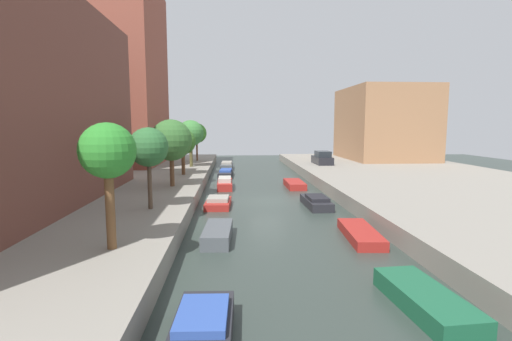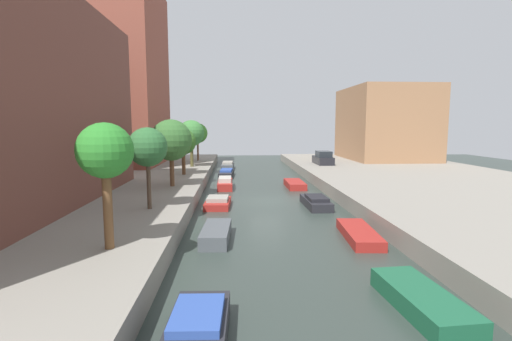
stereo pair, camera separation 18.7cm
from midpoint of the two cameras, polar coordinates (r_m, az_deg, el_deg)
ground_plane at (r=27.80m, az=1.48°, el=-4.69°), size 84.00×84.00×0.00m
quay_left at (r=30.30m, az=-28.12°, el=-3.58°), size 20.00×64.00×1.00m
quay_right at (r=32.66m, az=28.75°, el=-2.91°), size 20.00×64.00×1.00m
apartment_tower_far at (r=47.57m, az=-20.78°, el=13.34°), size 10.00×13.26×20.53m
low_block_right at (r=53.96m, az=18.73°, el=6.77°), size 10.00×13.29×9.57m
street_tree_0 at (r=14.69m, az=-21.96°, el=2.49°), size 2.05×2.05×4.70m
street_tree_1 at (r=21.19m, az=-16.26°, el=3.36°), size 2.14×2.14×4.48m
street_tree_2 at (r=28.78m, az=-12.94°, el=4.48°), size 3.09×3.09×5.02m
street_tree_3 at (r=35.33m, az=-11.21°, el=4.25°), size 2.38×2.38×4.25m
street_tree_4 at (r=42.03m, az=-10.03°, el=5.56°), size 2.87×2.87×5.13m
street_tree_5 at (r=49.19m, az=-9.11°, el=5.60°), size 2.56×2.56×4.83m
parked_car at (r=45.00m, az=9.92°, el=1.81°), size 1.79×4.11×1.56m
moored_boat_left_0 at (r=10.46m, az=-8.71°, el=-23.05°), size 1.63×3.62×0.87m
moored_boat_left_1 at (r=18.63m, az=-6.13°, el=-9.54°), size 1.47×3.61×0.66m
moored_boat_left_2 at (r=26.04m, az=-5.96°, el=-4.86°), size 1.82×3.32×0.69m
moored_boat_left_3 at (r=33.50m, az=-4.91°, el=-1.97°), size 1.31×4.15×1.01m
moored_boat_left_4 at (r=40.93m, az=-4.74°, el=-0.45°), size 1.69×4.47×0.81m
moored_boat_left_5 at (r=47.92m, az=-4.56°, el=0.71°), size 1.61×4.47×0.95m
moored_boat_right_0 at (r=13.09m, az=23.95°, el=-17.55°), size 1.78×4.02×0.61m
moored_boat_right_1 at (r=19.54m, az=15.31°, el=-9.23°), size 1.71×4.40×0.48m
moored_boat_right_2 at (r=26.18m, az=8.94°, el=-4.73°), size 1.55×4.00×0.79m
moored_boat_right_3 at (r=34.00m, az=5.72°, el=-2.09°), size 1.52×4.03×0.56m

